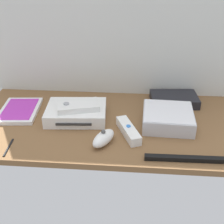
% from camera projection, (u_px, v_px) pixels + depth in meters
% --- Properties ---
extents(ground_plane, '(1.00, 0.48, 0.02)m').
position_uv_depth(ground_plane, '(112.00, 124.00, 1.05)').
color(ground_plane, brown).
rests_on(ground_plane, ground).
extents(back_wall, '(1.10, 0.01, 0.64)m').
position_uv_depth(back_wall, '(117.00, 15.00, 1.10)').
color(back_wall, silver).
rests_on(back_wall, ground).
extents(game_console, '(0.22, 0.18, 0.04)m').
position_uv_depth(game_console, '(76.00, 112.00, 1.06)').
color(game_console, white).
rests_on(game_console, ground_plane).
extents(mini_computer, '(0.18, 0.18, 0.05)m').
position_uv_depth(mini_computer, '(168.00, 118.00, 1.01)').
color(mini_computer, silver).
rests_on(mini_computer, ground_plane).
extents(game_case, '(0.15, 0.20, 0.02)m').
position_uv_depth(game_case, '(20.00, 110.00, 1.10)').
color(game_case, white).
rests_on(game_case, ground_plane).
extents(network_router, '(0.19, 0.13, 0.03)m').
position_uv_depth(network_router, '(174.00, 99.00, 1.16)').
color(network_router, black).
rests_on(network_router, ground_plane).
extents(remote_wand, '(0.09, 0.15, 0.03)m').
position_uv_depth(remote_wand, '(128.00, 130.00, 0.96)').
color(remote_wand, white).
rests_on(remote_wand, ground_plane).
extents(remote_nunchuk, '(0.09, 0.11, 0.05)m').
position_uv_depth(remote_nunchuk, '(103.00, 138.00, 0.92)').
color(remote_nunchuk, white).
rests_on(remote_nunchuk, ground_plane).
extents(remote_classic_pad, '(0.16, 0.12, 0.02)m').
position_uv_depth(remote_classic_pad, '(78.00, 106.00, 1.03)').
color(remote_classic_pad, white).
rests_on(remote_classic_pad, game_console).
extents(sensor_bar, '(0.24, 0.02, 0.01)m').
position_uv_depth(sensor_bar, '(186.00, 159.00, 0.85)').
color(sensor_bar, black).
rests_on(sensor_bar, ground_plane).
extents(stylus_pen, '(0.01, 0.09, 0.01)m').
position_uv_depth(stylus_pen, '(8.00, 147.00, 0.90)').
color(stylus_pen, black).
rests_on(stylus_pen, ground_plane).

